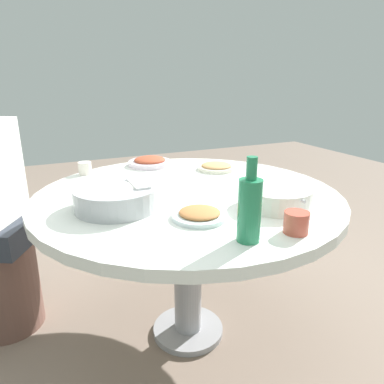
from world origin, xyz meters
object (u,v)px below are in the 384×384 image
dish_shrimp (217,167)px  stool_for_diner_left (4,286)px  rice_bowl (117,197)px  dish_tofu_braise (200,214)px  tea_cup_far (85,168)px  green_bottle (250,208)px  tea_cup_near (296,223)px  soup_bowl (276,197)px  dish_stirfry (150,162)px  round_dining_table (188,212)px

dish_shrimp → stool_for_diner_left: bearing=82.3°
rice_bowl → dish_shrimp: (0.35, -0.61, -0.03)m
dish_tofu_braise → tea_cup_far: (0.77, 0.27, 0.02)m
green_bottle → stool_for_diner_left: size_ratio=0.59×
dish_shrimp → green_bottle: size_ratio=0.76×
rice_bowl → tea_cup_near: 0.65m
soup_bowl → dish_stirfry: bearing=16.2°
green_bottle → tea_cup_far: bearing=18.6°
round_dining_table → soup_bowl: soup_bowl is taller
dish_shrimp → green_bottle: 0.85m
soup_bowl → stool_for_diner_left: (0.73, 1.04, -0.54)m
tea_cup_near → tea_cup_far: 1.12m
tea_cup_near → tea_cup_far: size_ratio=1.22×
dish_stirfry → stool_for_diner_left: dish_stirfry is taller
tea_cup_near → stool_for_diner_left: bearing=44.8°
tea_cup_near → dish_shrimp: bearing=-10.4°
dish_shrimp → tea_cup_far: 0.68m
soup_bowl → round_dining_table: bearing=38.8°
tea_cup_far → green_bottle: bearing=-161.4°
soup_bowl → dish_shrimp: 0.58m
tea_cup_near → stool_for_diner_left: tea_cup_near is taller
dish_shrimp → stool_for_diner_left: size_ratio=0.45×
rice_bowl → dish_tofu_braise: 0.33m
round_dining_table → dish_shrimp: dish_shrimp is taller
tea_cup_far → stool_for_diner_left: bearing=96.3°
soup_bowl → tea_cup_near: soup_bowl is taller
rice_bowl → tea_cup_near: rice_bowl is taller
stool_for_diner_left → tea_cup_far: bearing=-83.7°
dish_shrimp → tea_cup_far: tea_cup_far is taller
rice_bowl → tea_cup_near: (-0.45, -0.47, -0.01)m
dish_shrimp → round_dining_table: bearing=133.9°
soup_bowl → dish_stirfry: (0.82, 0.24, -0.01)m
green_bottle → dish_stirfry: bearing=-1.4°
dish_shrimp → tea_cup_far: size_ratio=3.03×
tea_cup_far → dish_tofu_braise: bearing=-160.3°
round_dining_table → tea_cup_far: tea_cup_far is taller
round_dining_table → stool_for_diner_left: 1.00m
tea_cup_near → rice_bowl: bearing=45.7°
round_dining_table → tea_cup_near: 0.56m
dish_shrimp → stool_for_diner_left: (0.15, 1.09, -0.52)m
dish_stirfry → green_bottle: green_bottle is taller
dish_tofu_braise → stool_for_diner_left: size_ratio=0.44×
dish_stirfry → green_bottle: 1.03m
tea_cup_far → round_dining_table: bearing=-143.4°
soup_bowl → dish_stirfry: size_ratio=1.25×
green_bottle → tea_cup_near: green_bottle is taller
rice_bowl → tea_cup_near: size_ratio=3.96×
dish_tofu_braise → green_bottle: 0.24m
dish_stirfry → soup_bowl: bearing=-163.8°
dish_stirfry → dish_tofu_braise: size_ratio=1.19×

